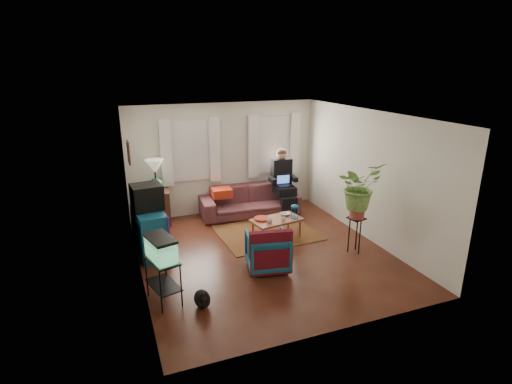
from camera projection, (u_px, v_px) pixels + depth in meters
name	position (u px, v px, depth m)	size (l,w,h in m)	color
floor	(264.00, 253.00, 7.59)	(4.50, 5.00, 0.01)	#4F2B14
ceiling	(264.00, 115.00, 6.79)	(4.50, 5.00, 0.01)	white
wall_back	(224.00, 159.00, 9.41)	(4.50, 0.01, 2.60)	silver
wall_front	(339.00, 243.00, 4.97)	(4.50, 0.01, 2.60)	silver
wall_left	(135.00, 203.00, 6.42)	(0.01, 5.00, 2.60)	silver
wall_right	(368.00, 176.00, 7.96)	(0.01, 5.00, 2.60)	silver
window_left	(190.00, 151.00, 9.05)	(1.08, 0.04, 1.38)	white
window_right	(273.00, 145.00, 9.74)	(1.08, 0.04, 1.38)	white
curtains_left	(191.00, 152.00, 8.97)	(1.36, 0.06, 1.50)	white
curtains_right	(275.00, 145.00, 9.67)	(1.36, 0.06, 1.50)	white
picture_frame	(129.00, 152.00, 6.99)	(0.04, 0.32, 0.40)	#3D2616
area_rug	(267.00, 233.00, 8.47)	(2.00, 1.60, 0.01)	brown
sofa	(249.00, 196.00, 9.43)	(2.31, 0.91, 0.90)	brown
seated_person	(283.00, 183.00, 9.59)	(0.58, 0.71, 1.38)	black
side_table	(158.00, 207.00, 8.86)	(0.53, 0.53, 0.78)	#3F2417
table_lamp	(155.00, 176.00, 8.64)	(0.40, 0.40, 0.71)	white
dresser	(150.00, 232.00, 7.43)	(0.48, 0.97, 0.87)	#11606B
crt_tv	(147.00, 197.00, 7.32)	(0.53, 0.48, 0.46)	black
aquarium_stand	(163.00, 280.00, 5.95)	(0.35, 0.63, 0.70)	black
aquarium	(161.00, 248.00, 5.78)	(0.31, 0.57, 0.37)	#7FD899
black_cat	(202.00, 297.00, 5.87)	(0.24, 0.37, 0.31)	black
armchair	(267.00, 249.00, 6.93)	(0.70, 0.65, 0.72)	#135C73
serape_throw	(271.00, 248.00, 6.63)	(0.72, 0.17, 0.59)	#9E0A0A
coffee_table	(276.00, 228.00, 8.18)	(1.01, 0.55, 0.42)	brown
cup_a	(270.00, 221.00, 7.92)	(0.11, 0.11, 0.09)	white
cup_b	(283.00, 219.00, 7.99)	(0.09, 0.09, 0.09)	beige
bowl	(285.00, 214.00, 8.32)	(0.20, 0.20, 0.05)	white
snack_tray	(262.00, 219.00, 8.09)	(0.31, 0.31, 0.04)	#B21414
birdcage	(295.00, 211.00, 8.13)	(0.17, 0.17, 0.29)	#115B6B
plant_stand	(355.00, 235.00, 7.53)	(0.29, 0.29, 0.70)	black
potted_plant	(359.00, 193.00, 7.28)	(0.80, 0.69, 0.88)	#599947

